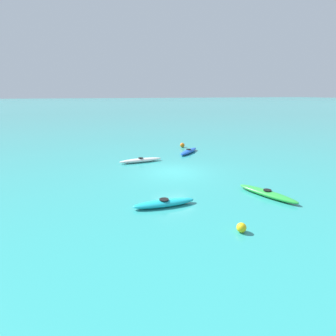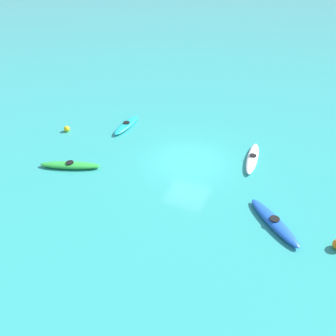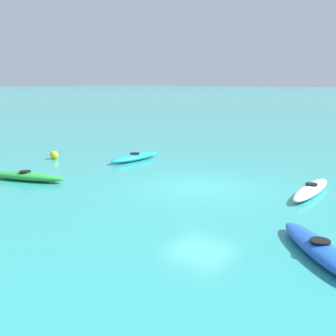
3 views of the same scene
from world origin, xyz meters
TOP-DOWN VIEW (x-y plane):
  - ground_plane at (0.00, 0.00)m, footprint 600.00×600.00m
  - kayak_white at (-3.42, -1.53)m, footprint 0.85×3.51m
  - kayak_cyan at (5.44, -2.44)m, footprint 0.76×3.15m
  - kayak_blue at (-5.35, 3.47)m, footprint 2.87×2.91m
  - kayak_green at (5.99, 3.21)m, footprint 3.50×1.77m
  - buoy_yellow at (8.86, -0.32)m, footprint 0.40×0.40m

SIDE VIEW (x-z plane):
  - ground_plane at x=0.00m, z-range 0.00..0.00m
  - kayak_white at x=-3.42m, z-range -0.02..0.35m
  - kayak_green at x=5.99m, z-range -0.02..0.35m
  - kayak_blue at x=-5.35m, z-range -0.02..0.35m
  - kayak_cyan at x=5.44m, z-range -0.02..0.35m
  - buoy_yellow at x=8.86m, z-range 0.00..0.40m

